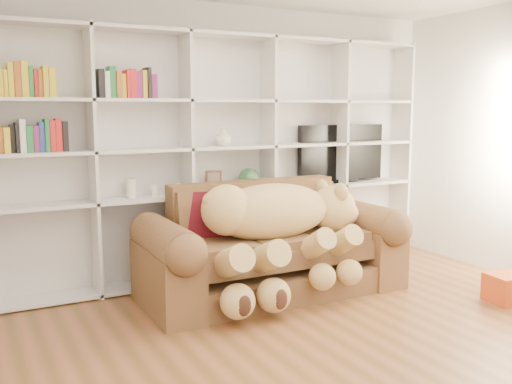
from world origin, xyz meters
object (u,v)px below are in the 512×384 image
teddy_bear (278,223)px  gift_box (506,288)px  sofa (271,252)px  tv (341,154)px

teddy_bear → gift_box: 2.07m
teddy_bear → gift_box: size_ratio=5.48×
teddy_bear → sofa: bearing=82.7°
sofa → tv: bearing=29.0°
sofa → teddy_bear: (-0.04, -0.20, 0.31)m
sofa → teddy_bear: teddy_bear is taller
sofa → gift_box: size_ratio=7.72×
tv → gift_box: bearing=-78.1°
gift_box → tv: bearing=101.9°
teddy_bear → gift_box: bearing=-26.3°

